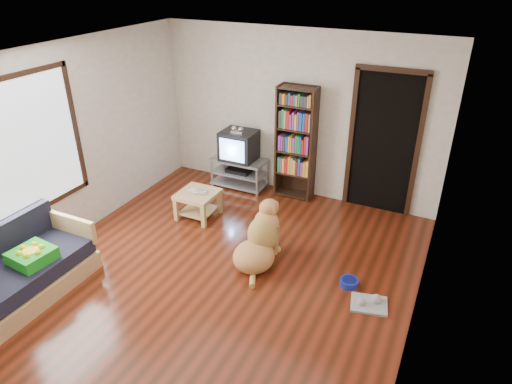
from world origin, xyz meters
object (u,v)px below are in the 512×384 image
at_px(green_cushion, 32,256).
at_px(tv_stand, 239,171).
at_px(coffee_table, 198,200).
at_px(dog, 260,241).
at_px(bookshelf, 296,137).
at_px(laptop, 196,193).
at_px(grey_rag, 369,304).
at_px(crt_tv, 240,145).
at_px(sofa, 14,279).
at_px(dog_bowl, 349,282).

xyz_separation_m(green_cushion, tv_stand, (0.85, 3.43, -0.22)).
xyz_separation_m(coffee_table, dog, (1.32, -0.64, 0.02)).
xyz_separation_m(green_cushion, bookshelf, (1.80, 3.52, 0.51)).
relative_size(bookshelf, dog, 1.78).
bearing_deg(laptop, grey_rag, -18.71).
xyz_separation_m(grey_rag, crt_tv, (-2.69, 2.06, 0.73)).
distance_m(tv_stand, coffee_table, 1.17).
bearing_deg(green_cushion, sofa, -116.49).
bearing_deg(tv_stand, grey_rag, -37.11).
distance_m(laptop, crt_tv, 1.27).
xyz_separation_m(laptop, tv_stand, (0.09, 1.20, -0.14)).
bearing_deg(crt_tv, green_cushion, -103.83).
bearing_deg(crt_tv, coffee_table, -94.30).
bearing_deg(coffee_table, grey_rag, -17.32).
bearing_deg(tv_stand, bookshelf, 5.63).
height_order(laptop, tv_stand, tv_stand).
relative_size(grey_rag, crt_tv, 0.69).
distance_m(tv_stand, bookshelf, 1.20).
bearing_deg(sofa, bookshelf, 62.68).
bearing_deg(tv_stand, green_cushion, -103.92).
height_order(laptop, crt_tv, crt_tv).
height_order(laptop, sofa, sofa).
bearing_deg(bookshelf, laptop, -128.83).
relative_size(laptop, bookshelf, 0.16).
xyz_separation_m(sofa, coffee_table, (0.88, 2.46, 0.02)).
height_order(tv_stand, dog, dog).
bearing_deg(dog, bookshelf, 98.26).
xyz_separation_m(dog_bowl, crt_tv, (-2.39, 1.81, 0.70)).
xyz_separation_m(green_cushion, laptop, (0.76, 2.23, -0.08)).
bearing_deg(grey_rag, crt_tv, 142.59).
relative_size(laptop, sofa, 0.16).
xyz_separation_m(green_cushion, sofa, (-0.12, -0.20, -0.23)).
relative_size(tv_stand, coffee_table, 1.64).
bearing_deg(dog_bowl, crt_tv, 142.90).
bearing_deg(grey_rag, tv_stand, 142.89).
xyz_separation_m(dog_bowl, dog, (-1.16, -0.02, 0.26)).
distance_m(grey_rag, coffee_table, 2.92).
relative_size(tv_stand, bookshelf, 0.50).
relative_size(laptop, coffee_table, 0.54).
bearing_deg(grey_rag, dog, 171.20).
distance_m(grey_rag, tv_stand, 3.38).
bearing_deg(dog_bowl, grey_rag, -39.81).
xyz_separation_m(laptop, dog, (1.32, -0.61, -0.11)).
height_order(grey_rag, dog, dog).
xyz_separation_m(crt_tv, sofa, (-0.97, -3.65, -0.48)).
height_order(green_cushion, dog_bowl, green_cushion).
bearing_deg(laptop, crt_tv, 83.85).
distance_m(grey_rag, crt_tv, 3.46).
relative_size(green_cushion, laptop, 1.42).
bearing_deg(dog, grey_rag, -8.80).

